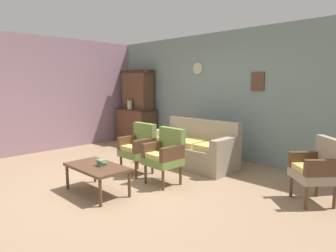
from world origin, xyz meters
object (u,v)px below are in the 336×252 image
(vase_on_cabinet, at_px, (130,105))
(coffee_table, at_px, (97,169))
(floral_couch, at_px, (194,149))
(book_stack_on_table, at_px, (102,163))
(wingback_chair_by_fireplace, at_px, (317,167))
(side_cabinet, at_px, (136,126))
(armchair_by_doorway, at_px, (139,146))
(armchair_near_couch_end, at_px, (165,153))

(vase_on_cabinet, bearing_deg, coffee_table, -45.63)
(floral_couch, height_order, book_stack_on_table, floral_couch)
(vase_on_cabinet, relative_size, wingback_chair_by_fireplace, 0.25)
(wingback_chair_by_fireplace, bearing_deg, side_cabinet, 170.04)
(floral_couch, bearing_deg, armchair_by_doorway, -109.73)
(armchair_by_doorway, bearing_deg, wingback_chair_by_fireplace, 16.99)
(floral_couch, distance_m, wingback_chair_by_fireplace, 2.38)
(armchair_by_doorway, xyz_separation_m, book_stack_on_table, (0.40, -1.03, -0.03))
(book_stack_on_table, bearing_deg, armchair_near_couch_end, 70.38)
(side_cabinet, distance_m, vase_on_cabinet, 0.60)
(side_cabinet, xyz_separation_m, vase_on_cabinet, (-0.02, -0.17, 0.58))
(vase_on_cabinet, xyz_separation_m, wingback_chair_by_fireplace, (4.97, -0.69, -0.55))
(floral_couch, relative_size, coffee_table, 1.72)
(wingback_chair_by_fireplace, relative_size, book_stack_on_table, 6.08)
(armchair_near_couch_end, bearing_deg, coffee_table, -111.93)
(vase_on_cabinet, relative_size, armchair_near_couch_end, 0.25)
(armchair_near_couch_end, bearing_deg, floral_couch, 107.26)
(floral_couch, height_order, armchair_near_couch_end, same)
(floral_couch, bearing_deg, side_cabinet, 166.39)
(coffee_table, distance_m, book_stack_on_table, 0.12)
(floral_couch, bearing_deg, armchair_near_couch_end, -72.74)
(floral_couch, relative_size, book_stack_on_table, 11.60)
(floral_couch, relative_size, armchair_near_couch_end, 1.91)
(armchair_near_couch_end, bearing_deg, armchair_by_doorway, 175.25)
(armchair_by_doorway, distance_m, book_stack_on_table, 1.10)
(floral_couch, distance_m, armchair_by_doorway, 1.17)
(armchair_by_doorway, xyz_separation_m, coffee_table, (0.34, -1.07, -0.12))
(armchair_near_couch_end, distance_m, book_stack_on_table, 1.02)
(wingback_chair_by_fireplace, distance_m, book_stack_on_table, 3.00)
(side_cabinet, height_order, book_stack_on_table, side_cabinet)
(vase_on_cabinet, bearing_deg, armchair_near_couch_end, -28.36)
(side_cabinet, bearing_deg, wingback_chair_by_fireplace, -9.96)
(armchair_near_couch_end, height_order, wingback_chair_by_fireplace, same)
(floral_couch, xyz_separation_m, wingback_chair_by_fireplace, (2.36, -0.24, 0.17))
(vase_on_cabinet, distance_m, wingback_chair_by_fireplace, 5.04)
(side_cabinet, xyz_separation_m, armchair_by_doorway, (2.19, -1.71, 0.03))
(armchair_by_doorway, xyz_separation_m, armchair_near_couch_end, (0.75, -0.06, 0.00))
(armchair_near_couch_end, bearing_deg, wingback_chair_by_fireplace, 24.21)
(side_cabinet, height_order, wingback_chair_by_fireplace, side_cabinet)
(vase_on_cabinet, height_order, armchair_near_couch_end, vase_on_cabinet)
(armchair_by_doorway, distance_m, coffee_table, 1.13)
(side_cabinet, height_order, vase_on_cabinet, vase_on_cabinet)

